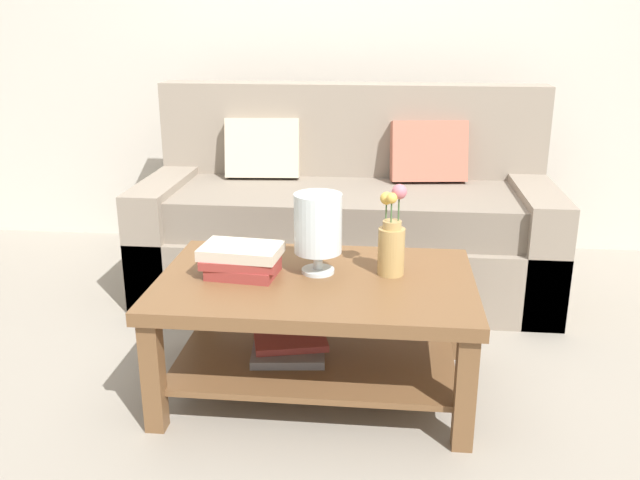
% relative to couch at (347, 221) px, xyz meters
% --- Properties ---
extents(ground_plane, '(10.00, 10.00, 0.00)m').
position_rel_couch_xyz_m(ground_plane, '(-0.07, -0.85, -0.36)').
color(ground_plane, gray).
extents(back_wall, '(6.40, 0.12, 2.70)m').
position_rel_couch_xyz_m(back_wall, '(-0.07, 0.80, 0.99)').
color(back_wall, beige).
rests_on(back_wall, ground).
extents(couch, '(2.11, 0.90, 1.06)m').
position_rel_couch_xyz_m(couch, '(0.00, 0.00, 0.00)').
color(couch, gray).
rests_on(couch, ground).
extents(coffee_table, '(1.19, 0.77, 0.47)m').
position_rel_couch_xyz_m(coffee_table, '(-0.05, -1.12, -0.02)').
color(coffee_table, brown).
rests_on(coffee_table, ground).
extents(book_stack_main, '(0.31, 0.23, 0.11)m').
position_rel_couch_xyz_m(book_stack_main, '(-0.33, -1.12, 0.17)').
color(book_stack_main, '#993833').
rests_on(book_stack_main, coffee_table).
extents(glass_hurricane_vase, '(0.18, 0.18, 0.31)m').
position_rel_couch_xyz_m(glass_hurricane_vase, '(-0.04, -1.07, 0.30)').
color(glass_hurricane_vase, silver).
rests_on(glass_hurricane_vase, coffee_table).
extents(flower_pitcher, '(0.10, 0.10, 0.35)m').
position_rel_couch_xyz_m(flower_pitcher, '(0.23, -1.05, 0.24)').
color(flower_pitcher, tan).
rests_on(flower_pitcher, coffee_table).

